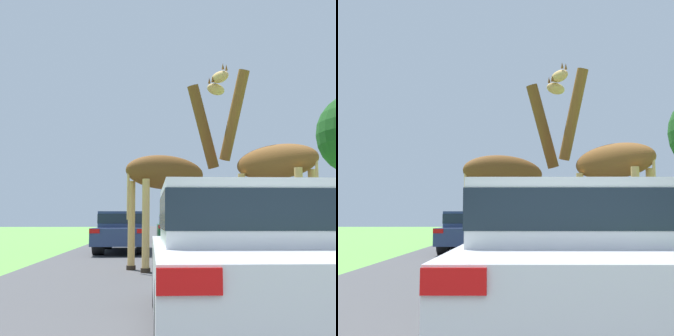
% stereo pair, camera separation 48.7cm
% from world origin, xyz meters
% --- Properties ---
extents(road, '(7.66, 120.00, 0.00)m').
position_xyz_m(road, '(0.00, 30.00, 0.00)').
color(road, '#424244').
rests_on(road, ground).
extents(giraffe_near_road, '(2.74, 1.97, 4.84)m').
position_xyz_m(giraffe_near_road, '(-0.35, 9.89, 2.23)').
color(giraffe_near_road, tan).
rests_on(giraffe_near_road, ground).
extents(giraffe_companion, '(2.14, 2.60, 5.11)m').
position_xyz_m(giraffe_companion, '(1.81, 9.30, 2.36)').
color(giraffe_companion, tan).
rests_on(giraffe_companion, ground).
extents(car_lead_maroon, '(1.89, 4.24, 1.44)m').
position_xyz_m(car_lead_maroon, '(0.13, 4.30, 0.77)').
color(car_lead_maroon, silver).
rests_on(car_lead_maroon, ground).
extents(car_queue_right, '(1.80, 4.49, 1.34)m').
position_xyz_m(car_queue_right, '(-2.51, 26.35, 0.71)').
color(car_queue_right, maroon).
rests_on(car_queue_right, ground).
extents(car_queue_left, '(1.78, 4.79, 1.42)m').
position_xyz_m(car_queue_left, '(-1.83, 15.44, 0.77)').
color(car_queue_left, navy).
rests_on(car_queue_left, ground).
extents(car_far_ahead, '(2.00, 4.53, 1.41)m').
position_xyz_m(car_far_ahead, '(0.51, 21.70, 0.76)').
color(car_far_ahead, '#144C28').
rests_on(car_far_ahead, ground).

